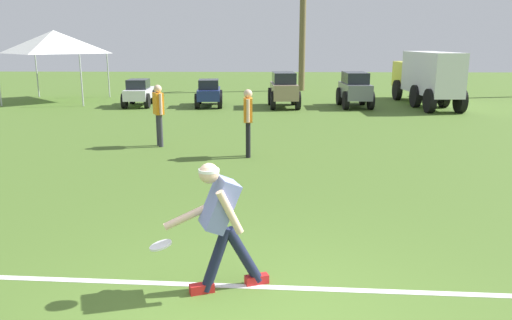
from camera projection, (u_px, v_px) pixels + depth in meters
field_line_paint at (258, 287)px, 5.44m from camera, size 19.33×0.96×0.01m
frisbee_thrower at (221, 220)px, 5.21m from camera, size 1.13×0.50×1.42m
frisbee_in_flight at (161, 245)px, 5.26m from camera, size 0.26×0.26×0.08m
teammate_near_sideline at (248, 117)px, 11.37m from camera, size 0.22×0.49×1.56m
teammate_midfield at (159, 110)px, 12.54m from camera, size 0.34×0.47×1.56m
parked_car_slot_a at (139, 92)px, 20.55m from camera, size 1.23×2.26×1.10m
parked_car_slot_b at (209, 92)px, 20.48m from camera, size 1.27×2.27×1.10m
parked_car_slot_c at (284, 89)px, 20.17m from camera, size 1.31×2.41×1.40m
parked_car_slot_d at (355, 89)px, 20.20m from camera, size 1.24×2.38×1.40m
box_truck at (426, 76)px, 20.56m from camera, size 1.59×5.94×2.20m
palm_tree_far_left at (303, 9)px, 26.21m from camera, size 3.32×3.42×7.11m
event_tent at (54, 42)px, 21.74m from camera, size 3.61×3.61×3.08m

